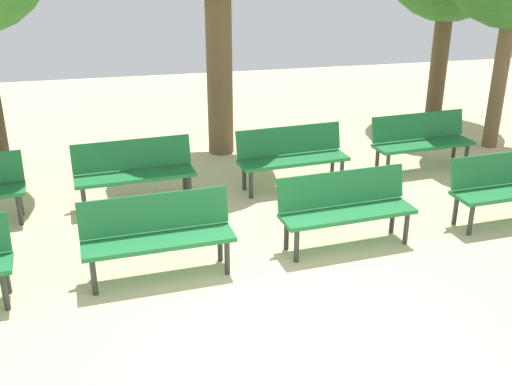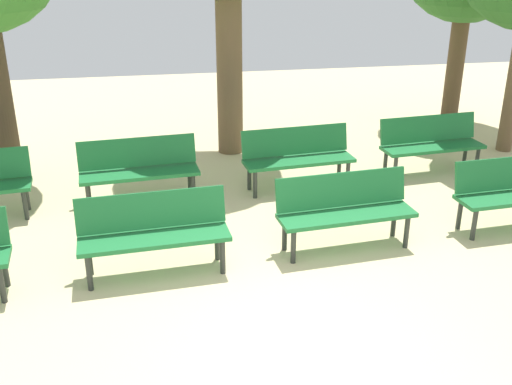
{
  "view_description": "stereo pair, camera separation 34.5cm",
  "coord_description": "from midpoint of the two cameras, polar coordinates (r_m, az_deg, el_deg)",
  "views": [
    {
      "loc": [
        -1.55,
        -4.31,
        3.36
      ],
      "look_at": [
        0.0,
        2.19,
        0.55
      ],
      "focal_mm": 42.19,
      "sensor_mm": 36.0,
      "label": 1
    },
    {
      "loc": [
        -1.21,
        -4.38,
        3.36
      ],
      "look_at": [
        0.0,
        2.19,
        0.55
      ],
      "focal_mm": 42.19,
      "sensor_mm": 36.0,
      "label": 2
    }
  ],
  "objects": [
    {
      "name": "ground_plane",
      "position": [
        5.67,
        3.49,
        -13.62
      ],
      "size": [
        24.0,
        24.0,
        0.0
      ],
      "primitive_type": "plane",
      "color": "beige"
    },
    {
      "name": "bench_r0_c1",
      "position": [
        6.51,
        -10.85,
        -3.67
      ],
      "size": [
        1.63,
        0.58,
        0.87
      ],
      "rotation": [
        0.0,
        0.0,
        0.06
      ],
      "color": "#1E7238",
      "rests_on": "ground_plane"
    },
    {
      "name": "bench_r0_c2",
      "position": [
        7.07,
        7.1,
        -1.2
      ],
      "size": [
        1.63,
        0.61,
        0.87
      ],
      "rotation": [
        0.0,
        0.0,
        0.08
      ],
      "color": "#1E7238",
      "rests_on": "ground_plane"
    },
    {
      "name": "bench_r0_c3",
      "position": [
        8.22,
        21.86,
        0.76
      ],
      "size": [
        1.63,
        0.58,
        0.87
      ],
      "rotation": [
        0.0,
        0.0,
        0.06
      ],
      "color": "#1E7238",
      "rests_on": "ground_plane"
    },
    {
      "name": "bench_r1_c1",
      "position": [
        8.33,
        -12.65,
        2.19
      ],
      "size": [
        1.63,
        0.61,
        0.87
      ],
      "rotation": [
        0.0,
        0.0,
        0.08
      ],
      "color": "#1E7238",
      "rests_on": "ground_plane"
    },
    {
      "name": "bench_r1_c2",
      "position": [
        8.72,
        2.29,
        3.69
      ],
      "size": [
        1.64,
        0.62,
        0.87
      ],
      "rotation": [
        0.0,
        0.0,
        0.09
      ],
      "color": "#1E7238",
      "rests_on": "ground_plane"
    },
    {
      "name": "bench_r1_c3",
      "position": [
        9.7,
        14.42,
        4.97
      ],
      "size": [
        1.64,
        0.62,
        0.87
      ],
      "rotation": [
        0.0,
        0.0,
        0.09
      ],
      "color": "#1E7238",
      "rests_on": "ground_plane"
    }
  ]
}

